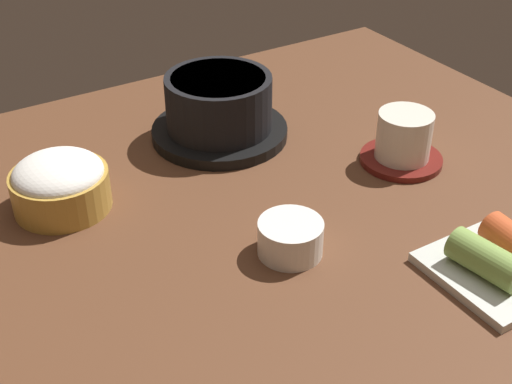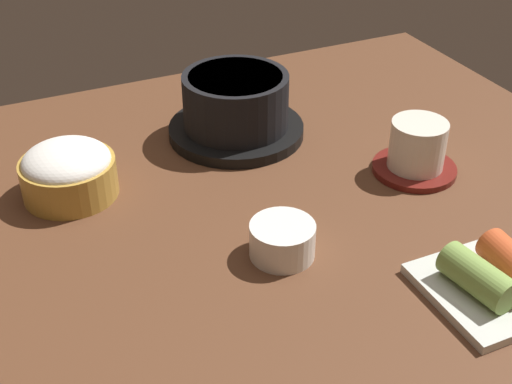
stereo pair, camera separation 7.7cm
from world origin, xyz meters
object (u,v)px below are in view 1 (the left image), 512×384
tea_cup_with_saucer (403,140)px  kimchi_plate (500,260)px  stone_pot (219,109)px  banchan_cup_center (290,237)px  rice_bowl (60,183)px

tea_cup_with_saucer → kimchi_plate: (-6.31, -21.61, -1.44)cm
stone_pot → banchan_cup_center: bearing=-103.0°
banchan_cup_center → tea_cup_with_saucer: bearing=19.6°
tea_cup_with_saucer → stone_pot: bearing=132.4°
stone_pot → rice_bowl: bearing=-167.6°
stone_pot → kimchi_plate: size_ratio=1.45×
kimchi_plate → rice_bowl: bearing=134.1°
banchan_cup_center → rice_bowl: bearing=130.3°
stone_pot → banchan_cup_center: (-5.90, -25.60, -2.15)cm
stone_pot → rice_bowl: 23.83cm
tea_cup_with_saucer → kimchi_plate: 22.55cm
tea_cup_with_saucer → banchan_cup_center: size_ratio=1.51×
rice_bowl → tea_cup_with_saucer: tea_cup_with_saucer is taller
stone_pot → kimchi_plate: bearing=-75.9°
rice_bowl → tea_cup_with_saucer: (39.46, -12.62, -0.08)cm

